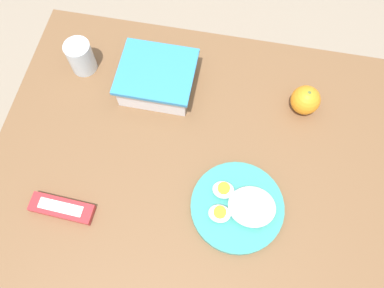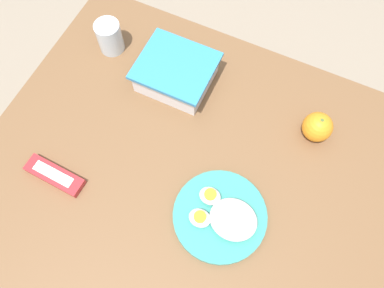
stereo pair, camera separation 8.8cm
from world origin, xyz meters
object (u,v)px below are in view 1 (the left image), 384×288
orange_fruit (305,100)px  candy_bar (62,208)px  food_container (157,79)px  drinking_glass (81,57)px  rice_plate (240,206)px

orange_fruit → candy_bar: bearing=-144.6°
orange_fruit → food_container: bearing=-179.1°
orange_fruit → drinking_glass: drinking_glass is taller
orange_fruit → rice_plate: orange_fruit is taller
rice_plate → candy_bar: rice_plate is taller
rice_plate → candy_bar: size_ratio=1.44×
food_container → candy_bar: food_container is taller
rice_plate → drinking_glass: bearing=146.3°
food_container → candy_bar: size_ratio=1.28×
orange_fruit → rice_plate: size_ratio=0.34×
rice_plate → candy_bar: bearing=-169.0°
food_container → drinking_glass: size_ratio=2.14×
orange_fruit → rice_plate: bearing=-112.8°
food_container → candy_bar: bearing=-111.4°
food_container → drinking_glass: 0.21m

